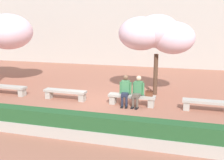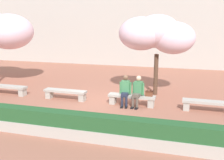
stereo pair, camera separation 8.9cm
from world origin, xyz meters
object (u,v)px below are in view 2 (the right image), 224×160
object	(u,v)px
stone_bench_west_end	(8,88)
stone_bench_near_west	(65,93)
stone_bench_center	(132,98)
handbag	(149,93)
person_seated_right	(138,90)
cherry_tree_main	(155,34)
person_seated_left	(125,89)
stone_bench_near_east	(209,104)

from	to	relation	value
stone_bench_west_end	stone_bench_near_west	bearing A→B (deg)	0.00
stone_bench_center	handbag	size ratio (longest dim) A/B	5.90
stone_bench_near_west	handbag	xyz separation A→B (m)	(3.79, 0.02, 0.27)
stone_bench_west_end	handbag	world-z (taller)	handbag
stone_bench_center	person_seated_right	size ratio (longest dim) A/B	1.55
cherry_tree_main	handbag	bearing A→B (deg)	-88.10
stone_bench_west_end	person_seated_left	world-z (taller)	person_seated_left
stone_bench_west_end	person_seated_right	distance (m)	6.41
stone_bench_near_east	cherry_tree_main	distance (m)	4.02
stone_bench_near_west	stone_bench_center	bearing A→B (deg)	0.00
stone_bench_center	handbag	distance (m)	0.77
stone_bench_center	cherry_tree_main	bearing A→B (deg)	70.90
stone_bench_near_west	handbag	size ratio (longest dim) A/B	5.90
stone_bench_near_west	person_seated_right	xyz separation A→B (m)	(3.33, -0.05, 0.39)
person_seated_right	cherry_tree_main	xyz separation A→B (m)	(0.40, 1.97, 2.21)
stone_bench_near_west	person_seated_right	bearing A→B (deg)	-0.90
person_seated_left	person_seated_right	size ratio (longest dim) A/B	1.00
stone_bench_near_east	cherry_tree_main	size ratio (longest dim) A/B	0.53
stone_bench_center	person_seated_right	distance (m)	0.47
stone_bench_west_end	cherry_tree_main	world-z (taller)	cherry_tree_main
stone_bench_west_end	person_seated_left	distance (m)	5.88
person_seated_left	handbag	size ratio (longest dim) A/B	3.81
stone_bench_near_west	person_seated_left	bearing A→B (deg)	-1.09
stone_bench_west_end	person_seated_right	bearing A→B (deg)	-0.47
stone_bench_center	cherry_tree_main	world-z (taller)	cherry_tree_main
stone_bench_near_east	stone_bench_west_end	bearing A→B (deg)	180.00
stone_bench_near_east	handbag	world-z (taller)	handbag
stone_bench_near_west	person_seated_left	size ratio (longest dim) A/B	1.55
stone_bench_near_west	cherry_tree_main	bearing A→B (deg)	27.14
stone_bench_center	handbag	world-z (taller)	handbag
stone_bench_west_end	handbag	size ratio (longest dim) A/B	5.90
stone_bench_west_end	stone_bench_near_east	distance (m)	9.21
person_seated_left	handbag	world-z (taller)	person_seated_left
handbag	stone_bench_near_east	bearing A→B (deg)	-0.61
stone_bench_near_east	person_seated_right	size ratio (longest dim) A/B	1.55
stone_bench_west_end	stone_bench_near_east	size ratio (longest dim) A/B	1.00
stone_bench_near_west	cherry_tree_main	distance (m)	4.93
stone_bench_west_end	stone_bench_center	size ratio (longest dim) A/B	1.00
stone_bench_near_west	stone_bench_near_east	xyz separation A→B (m)	(6.14, 0.00, 0.00)
stone_bench_west_end	handbag	xyz separation A→B (m)	(6.86, 0.02, 0.27)
person_seated_right	cherry_tree_main	size ratio (longest dim) A/B	0.34
stone_bench_near_west	stone_bench_near_east	bearing A→B (deg)	0.00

